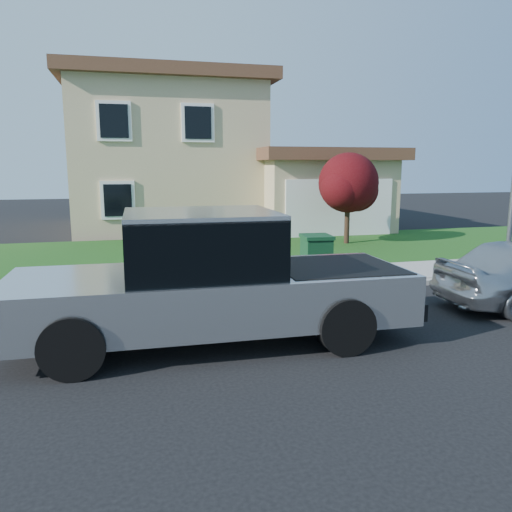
{
  "coord_description": "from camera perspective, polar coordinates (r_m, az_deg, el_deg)",
  "views": [
    {
      "loc": [
        -1.78,
        -7.84,
        2.93
      ],
      "look_at": [
        0.57,
        1.41,
        1.2
      ],
      "focal_mm": 35.0,
      "sensor_mm": 36.0,
      "label": 1
    }
  ],
  "objects": [
    {
      "name": "ornamental_tree",
      "position": [
        18.63,
        10.58,
        7.91
      ],
      "size": [
        2.41,
        2.17,
        3.31
      ],
      "color": "black",
      "rests_on": "lawn"
    },
    {
      "name": "house",
      "position": [
        24.42,
        -7.11,
        10.77
      ],
      "size": [
        14.0,
        11.3,
        6.85
      ],
      "color": "tan",
      "rests_on": "ground"
    },
    {
      "name": "curb",
      "position": [
        11.46,
        0.26,
        -4.23
      ],
      "size": [
        40.0,
        0.2,
        0.12
      ],
      "primitive_type": "cube",
      "color": "gray",
      "rests_on": "ground"
    },
    {
      "name": "trash_bin",
      "position": [
        12.22,
        6.9,
        -0.2
      ],
      "size": [
        0.76,
        0.85,
        1.13
      ],
      "rotation": [
        0.0,
        0.0,
        -0.08
      ],
      "color": "#0E351A",
      "rests_on": "sidewalk"
    },
    {
      "name": "sidewalk",
      "position": [
        12.49,
        -1.01,
        -2.93
      ],
      "size": [
        40.0,
        2.0,
        0.15
      ],
      "primitive_type": "cube",
      "color": "gray",
      "rests_on": "ground"
    },
    {
      "name": "lawn",
      "position": [
        16.82,
        -4.53,
        0.39
      ],
      "size": [
        40.0,
        7.0,
        0.1
      ],
      "primitive_type": "cube",
      "color": "#193F12",
      "rests_on": "ground"
    },
    {
      "name": "pickup_truck",
      "position": [
        8.32,
        -5.25,
        -2.97
      ],
      "size": [
        6.76,
        2.65,
        2.21
      ],
      "rotation": [
        0.0,
        0.0,
        -0.02
      ],
      "color": "black",
      "rests_on": "ground"
    },
    {
      "name": "ground",
      "position": [
        8.55,
        -1.38,
        -9.76
      ],
      "size": [
        80.0,
        80.0,
        0.0
      ],
      "primitive_type": "plane",
      "color": "black",
      "rests_on": "ground"
    },
    {
      "name": "woman",
      "position": [
        9.68,
        -11.4,
        -1.93
      ],
      "size": [
        0.65,
        0.47,
        1.94
      ],
      "rotation": [
        0.0,
        0.0,
        3.13
      ],
      "color": "#BB7066",
      "rests_on": "ground"
    }
  ]
}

